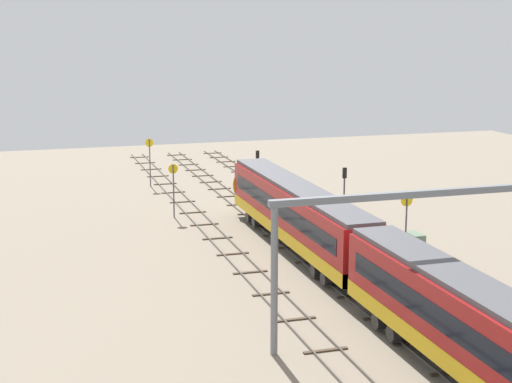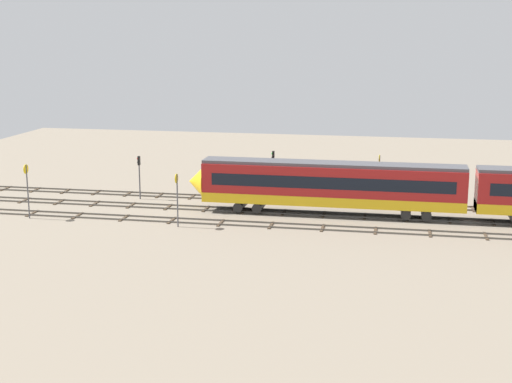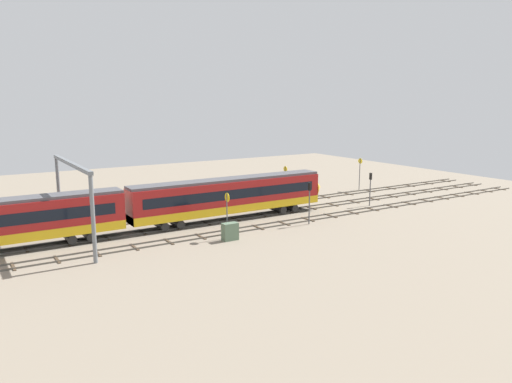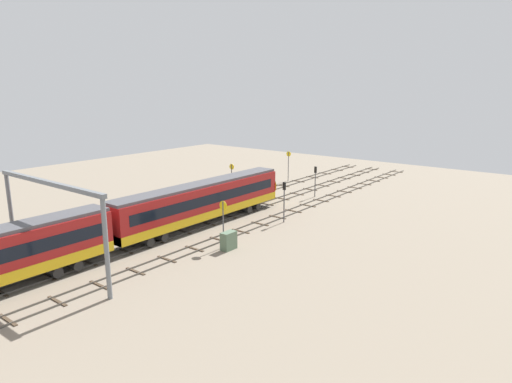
# 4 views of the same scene
# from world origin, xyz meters

# --- Properties ---
(ground_plane) EXTENTS (106.57, 106.57, 0.00)m
(ground_plane) POSITION_xyz_m (0.00, 0.00, 0.00)
(ground_plane) COLOR gray
(track_near_foreground) EXTENTS (90.57, 2.40, 0.16)m
(track_near_foreground) POSITION_xyz_m (0.00, -4.84, 0.07)
(track_near_foreground) COLOR #59544C
(track_near_foreground) RESTS_ON ground
(track_with_train) EXTENTS (90.57, 2.40, 0.16)m
(track_with_train) POSITION_xyz_m (-0.00, 0.00, 0.07)
(track_with_train) COLOR #59544C
(track_with_train) RESTS_ON ground
(track_middle) EXTENTS (90.57, 2.40, 0.16)m
(track_middle) POSITION_xyz_m (0.00, 4.84, 0.07)
(track_middle) COLOR #59544C
(track_middle) RESTS_ON ground
(train) EXTENTS (50.40, 3.24, 4.80)m
(train) POSITION_xyz_m (-14.35, 0.00, 2.66)
(train) COLOR maroon
(train) RESTS_ON ground
(speed_sign_near_foreground) EXTENTS (0.14, 0.85, 4.99)m
(speed_sign_near_foreground) POSITION_xyz_m (24.33, 6.48, 3.19)
(speed_sign_near_foreground) COLOR #4C4C51
(speed_sign_near_foreground) RESTS_ON ground
(speed_sign_mid_trackside) EXTENTS (0.14, 0.83, 4.71)m
(speed_sign_mid_trackside) POSITION_xyz_m (10.17, 6.74, 3.01)
(speed_sign_mid_trackside) COLOR #4C4C51
(speed_sign_mid_trackside) RESTS_ON ground
(speed_sign_far_trackside) EXTENTS (0.14, 0.91, 4.69)m
(speed_sign_far_trackside) POSITION_xyz_m (-6.63, -6.77, 3.07)
(speed_sign_far_trackside) COLOR #4C4C51
(speed_sign_far_trackside) RESTS_ON ground
(signal_light_trackside_approach) EXTENTS (0.31, 0.32, 4.76)m
(signal_light_trackside_approach) POSITION_xyz_m (4.04, -6.58, 3.10)
(signal_light_trackside_approach) COLOR #4C4C51
(signal_light_trackside_approach) RESTS_ON ground
(signal_light_trackside_departure) EXTENTS (0.31, 0.32, 4.41)m
(signal_light_trackside_departure) POSITION_xyz_m (17.13, -2.97, 2.89)
(signal_light_trackside_departure) COLOR #4C4C51
(signal_light_trackside_departure) RESTS_ON ground
(relay_cabinet) EXTENTS (1.60, 0.88, 1.77)m
(relay_cabinet) POSITION_xyz_m (-6.72, -7.50, 0.88)
(relay_cabinet) COLOR #597259
(relay_cabinet) RESTS_ON ground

